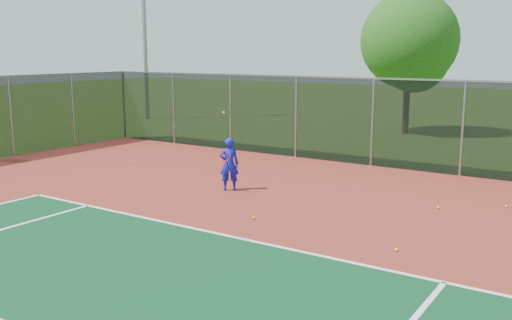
{
  "coord_description": "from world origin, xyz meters",
  "views": [
    {
      "loc": [
        4.35,
        -6.39,
        3.88
      ],
      "look_at": [
        -3.16,
        5.0,
        1.3
      ],
      "focal_mm": 40.0,
      "sensor_mm": 36.0,
      "label": 1
    }
  ],
  "objects": [
    {
      "name": "practice_ball_5",
      "position": [
        -2.8,
        4.36,
        0.06
      ],
      "size": [
        0.07,
        0.07,
        0.07
      ],
      "primitive_type": "sphere",
      "color": "#D3E51A",
      "rests_on": "court_apron"
    },
    {
      "name": "tennis_player",
      "position": [
        -4.98,
        6.37,
        0.78
      ],
      "size": [
        0.66,
        0.72,
        2.23
      ],
      "color": "#141ABD",
      "rests_on": "court_apron"
    },
    {
      "name": "fence_back",
      "position": [
        0.0,
        12.0,
        1.56
      ],
      "size": [
        30.0,
        0.06,
        3.03
      ],
      "color": "black",
      "rests_on": "court_apron"
    },
    {
      "name": "court_apron",
      "position": [
        0.0,
        2.0,
        0.01
      ],
      "size": [
        30.0,
        20.0,
        0.02
      ],
      "primitive_type": "cube",
      "color": "maroon",
      "rests_on": "ground"
    },
    {
      "name": "floodlight_nw",
      "position": [
        -19.54,
        18.17,
        6.62
      ],
      "size": [
        0.9,
        0.4,
        11.7
      ],
      "color": "gray",
      "rests_on": "ground"
    },
    {
      "name": "practice_ball_4",
      "position": [
        0.77,
        4.07,
        0.06
      ],
      "size": [
        0.07,
        0.07,
        0.07
      ],
      "primitive_type": "sphere",
      "color": "#D3E51A",
      "rests_on": "court_apron"
    },
    {
      "name": "tree_back_left",
      "position": [
        -4.61,
        20.43,
        4.23
      ],
      "size": [
        4.59,
        4.59,
        6.74
      ],
      "color": "#3A2215",
      "rests_on": "ground"
    },
    {
      "name": "practice_ball_1",
      "position": [
        0.56,
        7.68,
        0.06
      ],
      "size": [
        0.07,
        0.07,
        0.07
      ],
      "primitive_type": "sphere",
      "color": "#D3E51A",
      "rests_on": "court_apron"
    },
    {
      "name": "practice_ball_6",
      "position": [
        -10.32,
        7.77,
        0.06
      ],
      "size": [
        0.07,
        0.07,
        0.07
      ],
      "primitive_type": "sphere",
      "color": "#D3E51A",
      "rests_on": "court_apron"
    },
    {
      "name": "practice_ball_2",
      "position": [
        1.97,
        8.71,
        0.06
      ],
      "size": [
        0.07,
        0.07,
        0.07
      ],
      "primitive_type": "sphere",
      "color": "#D3E51A",
      "rests_on": "court_apron"
    }
  ]
}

